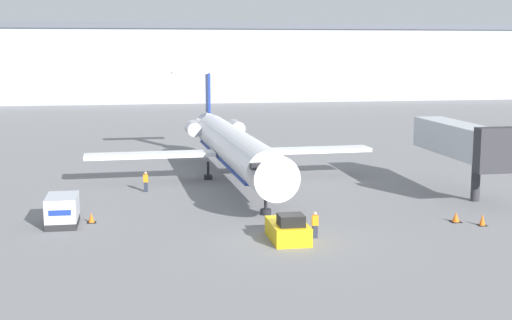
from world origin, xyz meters
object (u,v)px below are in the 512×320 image
Objects in this scene: worker_near_tug at (315,224)px; traffic_cone_left at (91,218)px; luggage_cart at (62,210)px; jet_bridge at (462,141)px; airplane_main at (233,146)px; pushback_tug at (288,229)px; traffic_cone_right at (456,217)px; traffic_cone_mid at (482,220)px; worker_by_wing at (146,181)px.

worker_near_tug reaches higher than traffic_cone_left.
jet_bridge is (31.45, 5.22, 3.42)m from luggage_cart.
traffic_cone_left is (-11.85, -13.97, -2.91)m from airplane_main.
airplane_main is at bearing 49.69° from traffic_cone_left.
luggage_cart reaches higher than pushback_tug.
jet_bridge is (15.27, 11.31, 3.56)m from worker_near_tug.
luggage_cart is 27.17m from traffic_cone_right.
traffic_cone_left is at bearing 151.73° from pushback_tug.
traffic_cone_left is at bearing 168.54° from traffic_cone_mid.
airplane_main is 42.03× the size of traffic_cone_mid.
pushback_tug is 5.77× the size of traffic_cone_left.
worker_by_wing is at bearing -154.59° from airplane_main.
traffic_cone_left is at bearing -170.72° from jet_bridge.
worker_by_wing is 0.13× the size of jet_bridge.
worker_near_tug is at bearing 7.39° from pushback_tug.
pushback_tug reaches higher than traffic_cone_right.
luggage_cart is 0.26× the size of jet_bridge.
worker_by_wing is 10.95m from traffic_cone_left.
traffic_cone_right is at bearing 11.78° from pushback_tug.
traffic_cone_mid is at bearing -9.95° from luggage_cart.
worker_near_tug is 0.13× the size of jet_bridge.
luggage_cart is at bearing -168.30° from traffic_cone_left.
airplane_main reaches higher than pushback_tug.
traffic_cone_left is 30.24m from jet_bridge.
jet_bridge is at bearing 63.00° from traffic_cone_right.
jet_bridge is at bearing -27.29° from airplane_main.
traffic_cone_left is at bearing -111.04° from worker_by_wing.
traffic_cone_right is 1.83m from traffic_cone_mid.
worker_near_tug is (16.18, -6.09, -0.14)m from luggage_cart.
worker_by_wing is 25.49m from traffic_cone_right.
traffic_cone_right is 0.90× the size of traffic_cone_mid.
airplane_main is 22.55m from traffic_cone_right.
traffic_cone_right is (25.01, -4.10, -0.01)m from traffic_cone_left.
pushback_tug reaches higher than traffic_cone_mid.
jet_bridge reaches higher than luggage_cart.
pushback_tug is at bearing -63.17° from worker_by_wing.
traffic_cone_right is at bearing -7.85° from luggage_cart.
airplane_main is at bearing 25.41° from worker_by_wing.
traffic_cone_left is (-3.93, -10.21, -0.56)m from worker_by_wing.
worker_by_wing is at bearing 145.26° from traffic_cone_mid.
airplane_main is at bearing 152.71° from jet_bridge.
traffic_cone_left is at bearing 11.70° from luggage_cart.
traffic_cone_mid is 11.42m from jet_bridge.
pushback_tug is 13.94m from traffic_cone_mid.
luggage_cart is 4.73× the size of traffic_cone_right.
worker_near_tug is at bearing -24.38° from traffic_cone_left.
traffic_cone_left is 0.97× the size of traffic_cone_right.
luggage_cart reaches higher than traffic_cone_left.
worker_by_wing is at bearing 168.16° from jet_bridge.
traffic_cone_right is at bearing -53.93° from airplane_main.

